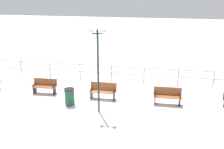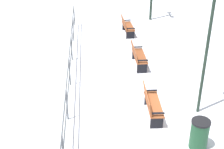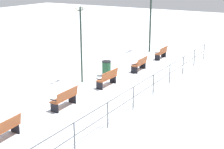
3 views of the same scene
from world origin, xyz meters
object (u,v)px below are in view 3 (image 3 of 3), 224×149
object	(u,v)px
bench_third	(108,78)
trash_bin	(106,68)
bench_fifth	(4,129)
bench_nearest	(162,53)
bench_second	(140,64)
bench_fourth	(65,98)
lamppost_near	(151,13)
lamppost_middle	(81,30)

from	to	relation	value
bench_third	trash_bin	distance (m)	2.01
bench_fifth	bench_third	bearing A→B (deg)	-93.37
bench_nearest	bench_second	bearing A→B (deg)	90.97
bench_nearest	bench_second	distance (m)	3.72
trash_bin	bench_fourth	bearing A→B (deg)	101.06
lamppost_near	bench_second	bearing A→B (deg)	108.67
bench_second	lamppost_middle	distance (m)	5.00
bench_third	bench_fifth	xyz separation A→B (m)	(0.02, 7.43, -0.04)
trash_bin	bench_third	bearing A→B (deg)	123.94
bench_second	bench_fourth	distance (m)	7.44
bench_third	lamppost_middle	world-z (taller)	lamppost_middle
bench_second	lamppost_near	distance (m)	6.29
bench_fourth	bench_second	bearing A→B (deg)	-92.79
bench_nearest	bench_fifth	size ratio (longest dim) A/B	0.91
lamppost_near	bench_nearest	bearing A→B (deg)	136.36
trash_bin	bench_nearest	bearing A→B (deg)	-101.88
bench_second	lamppost_near	xyz separation A→B (m)	(1.83, -5.40, 2.66)
bench_nearest	lamppost_near	distance (m)	3.62
lamppost_near	lamppost_middle	world-z (taller)	lamppost_near
bench_third	lamppost_near	size ratio (longest dim) A/B	0.34
bench_nearest	bench_fourth	distance (m)	11.15
bench_fourth	bench_third	bearing A→B (deg)	-92.22
bench_nearest	lamppost_near	size ratio (longest dim) A/B	0.29
bench_fifth	bench_nearest	bearing A→B (deg)	-93.65
bench_second	trash_bin	size ratio (longest dim) A/B	1.57
lamppost_near	trash_bin	size ratio (longest dim) A/B	4.82
bench_fourth	lamppost_middle	bearing A→B (deg)	-66.95
lamppost_near	lamppost_middle	distance (m)	9.26
bench_nearest	bench_fifth	xyz separation A→B (m)	(0.11, 14.87, -0.01)
bench_fourth	trash_bin	bearing A→B (deg)	-80.06
lamppost_middle	trash_bin	xyz separation A→B (m)	(-0.56, -1.80, -2.59)
bench_fourth	lamppost_middle	xyz separation A→B (m)	(1.61, -3.58, 2.58)
bench_fourth	lamppost_middle	size ratio (longest dim) A/B	0.36
bench_nearest	lamppost_near	xyz separation A→B (m)	(1.77, -1.69, 2.66)
bench_fourth	lamppost_near	distance (m)	13.21
lamppost_middle	bench_fourth	bearing A→B (deg)	114.18
bench_second	lamppost_middle	xyz separation A→B (m)	(1.83, 3.85, 2.60)
trash_bin	lamppost_middle	bearing A→B (deg)	72.84
bench_second	bench_third	size ratio (longest dim) A/B	0.95
bench_fourth	bench_fifth	xyz separation A→B (m)	(-0.05, 3.72, -0.04)
bench_nearest	bench_fourth	xyz separation A→B (m)	(0.16, 11.15, 0.03)
bench_nearest	lamppost_near	bearing A→B (deg)	-43.52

